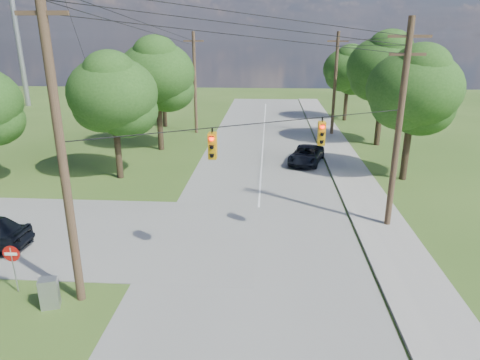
# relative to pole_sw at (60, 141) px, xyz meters

# --- Properties ---
(ground) EXTENTS (140.00, 140.00, 0.00)m
(ground) POSITION_rel_pole_sw_xyz_m (4.60, -0.40, -6.23)
(ground) COLOR #324F1A
(ground) RESTS_ON ground
(main_road) EXTENTS (10.00, 100.00, 0.03)m
(main_road) POSITION_rel_pole_sw_xyz_m (6.60, 4.60, -6.21)
(main_road) COLOR gray
(main_road) RESTS_ON ground
(sidewalk_east) EXTENTS (2.60, 100.00, 0.12)m
(sidewalk_east) POSITION_rel_pole_sw_xyz_m (13.30, 4.60, -6.17)
(sidewalk_east) COLOR #99968F
(sidewalk_east) RESTS_ON ground
(pole_sw) EXTENTS (2.00, 0.32, 12.00)m
(pole_sw) POSITION_rel_pole_sw_xyz_m (0.00, 0.00, 0.00)
(pole_sw) COLOR brown
(pole_sw) RESTS_ON ground
(pole_ne) EXTENTS (2.00, 0.32, 10.50)m
(pole_ne) POSITION_rel_pole_sw_xyz_m (13.50, 7.60, -0.76)
(pole_ne) COLOR brown
(pole_ne) RESTS_ON ground
(pole_north_e) EXTENTS (2.00, 0.32, 10.00)m
(pole_north_e) POSITION_rel_pole_sw_xyz_m (13.50, 29.60, -1.10)
(pole_north_e) COLOR brown
(pole_north_e) RESTS_ON ground
(pole_north_w) EXTENTS (2.00, 0.32, 10.00)m
(pole_north_w) POSITION_rel_pole_sw_xyz_m (-0.40, 29.60, -1.10)
(pole_north_w) COLOR brown
(pole_north_w) RESTS_ON ground
(power_lines) EXTENTS (13.93, 29.62, 4.93)m
(power_lines) POSITION_rel_pole_sw_xyz_m (6.10, 11.14, 2.93)
(power_lines) COLOR black
(power_lines) RESTS_ON ground
(traffic_signals) EXTENTS (4.91, 3.27, 1.05)m
(traffic_signals) POSITION_rel_pole_sw_xyz_m (7.15, 4.03, -0.73)
(traffic_signals) COLOR #D89A0C
(traffic_signals) RESTS_ON ground
(tree_w_near) EXTENTS (6.00, 6.00, 8.40)m
(tree_w_near) POSITION_rel_pole_sw_xyz_m (-3.40, 14.60, -0.30)
(tree_w_near) COLOR #3E2F1F
(tree_w_near) RESTS_ON ground
(tree_w_mid) EXTENTS (6.40, 6.40, 9.22)m
(tree_w_mid) POSITION_rel_pole_sw_xyz_m (-2.40, 22.60, 0.35)
(tree_w_mid) COLOR #3E2F1F
(tree_w_mid) RESTS_ON ground
(tree_w_far) EXTENTS (6.00, 6.00, 8.73)m
(tree_w_far) POSITION_rel_pole_sw_xyz_m (-4.40, 32.60, 0.02)
(tree_w_far) COLOR #3E2F1F
(tree_w_far) RESTS_ON ground
(tree_e_near) EXTENTS (6.20, 6.20, 8.81)m
(tree_e_near) POSITION_rel_pole_sw_xyz_m (16.60, 15.60, 0.02)
(tree_e_near) COLOR #3E2F1F
(tree_e_near) RESTS_ON ground
(tree_e_mid) EXTENTS (6.60, 6.60, 9.64)m
(tree_e_mid) POSITION_rel_pole_sw_xyz_m (17.10, 25.60, 0.68)
(tree_e_mid) COLOR #3E2F1F
(tree_e_mid) RESTS_ON ground
(tree_e_far) EXTENTS (5.80, 5.80, 8.32)m
(tree_e_far) POSITION_rel_pole_sw_xyz_m (16.10, 37.60, -0.31)
(tree_e_far) COLOR #3E2F1F
(tree_e_far) RESTS_ON ground
(car_main_north) EXTENTS (3.44, 5.24, 1.34)m
(car_main_north) POSITION_rel_pole_sw_xyz_m (10.10, 19.09, -5.53)
(car_main_north) COLOR black
(car_main_north) RESTS_ON main_road
(control_cabinet) EXTENTS (0.77, 0.66, 1.18)m
(control_cabinet) POSITION_rel_pole_sw_xyz_m (-0.91, -0.58, -5.64)
(control_cabinet) COLOR #979A9C
(control_cabinet) RESTS_ON ground
(do_not_enter_sign) EXTENTS (0.67, 0.08, 2.01)m
(do_not_enter_sign) POSITION_rel_pole_sw_xyz_m (-2.71, 0.30, -4.74)
(do_not_enter_sign) COLOR #979A9C
(do_not_enter_sign) RESTS_ON ground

